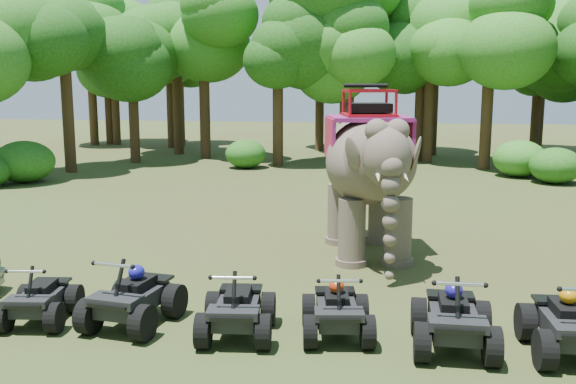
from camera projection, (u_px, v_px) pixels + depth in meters
The scene contains 27 objects.
ground at pixel (279, 292), 13.28m from camera, with size 110.00×110.00×0.00m, color #47381E.
elephant at pixel (368, 171), 15.93m from camera, with size 2.21×5.02×4.22m, color brown, non-canonical shape.
atv_0 at pixel (39, 292), 11.55m from camera, with size 1.12×1.53×1.13m, color black, non-canonical shape.
atv_1 at pixel (133, 290), 11.38m from camera, with size 1.30×1.78×1.32m, color black, non-canonical shape.
atv_2 at pixel (237, 301), 10.91m from camera, with size 1.22×1.68×1.24m, color black, non-canonical shape.
atv_3 at pixel (337, 303), 10.90m from camera, with size 1.17×1.60×1.18m, color black, non-canonical shape.
atv_4 at pixel (454, 310), 10.37m from camera, with size 1.30×1.79×1.32m, color black, non-canonical shape.
atv_5 at pixel (570, 316), 10.12m from camera, with size 1.30×1.78×1.32m, color black, non-canonical shape.
tree_0 at pixel (345, 97), 32.82m from camera, with size 4.90×4.90×7.00m, color #195114, non-canonical shape.
tree_1 at pixel (420, 94), 34.38m from camera, with size 5.09×5.09×7.27m, color #195114, non-canonical shape.
tree_2 at pixel (488, 81), 31.02m from camera, with size 6.04×6.04×8.62m, color #195114, non-canonical shape.
tree_30 at pixel (67, 90), 30.06m from camera, with size 5.44×5.44×7.78m, color #195114, non-canonical shape.
tree_31 at pixel (133, 90), 33.56m from camera, with size 5.36×5.36×7.66m, color #195114, non-canonical shape.
tree_32 at pixel (204, 75), 35.49m from camera, with size 6.50×6.50×9.29m, color #195114, non-canonical shape.
tree_33 at pixel (278, 88), 32.39m from camera, with size 5.51×5.51×7.88m, color #195114, non-canonical shape.
tree_34 at pixel (542, 69), 37.64m from camera, with size 7.01×7.01×10.02m, color #195114, non-canonical shape.
tree_35 at pixel (434, 74), 36.99m from camera, with size 6.59×6.59×9.41m, color #195114, non-canonical shape.
tree_36 at pixel (170, 91), 41.26m from camera, with size 5.11×5.11×7.31m, color #195114, non-canonical shape.
tree_37 at pixel (537, 95), 36.47m from camera, with size 4.92×4.92×7.03m, color #195114, non-canonical shape.
tree_39 at pixel (320, 87), 39.56m from camera, with size 5.50×5.50×7.86m, color #195114, non-canonical shape.
tree_42 at pixel (349, 64), 32.38m from camera, with size 7.18×7.18×10.26m, color #195114, non-canonical shape.
tree_43 at pixel (115, 89), 43.20m from camera, with size 5.31×5.31×7.58m, color #195114, non-canonical shape.
tree_44 at pixel (429, 92), 33.68m from camera, with size 5.24×5.24×7.49m, color #195114, non-canonical shape.
tree_45 at pixel (177, 76), 37.43m from camera, with size 6.42×6.42×9.18m, color #195114, non-canonical shape.
tree_46 at pixel (91, 78), 42.80m from camera, with size 6.28×6.28×8.97m, color #195114, non-canonical shape.
tree_47 at pixel (180, 84), 42.43m from camera, with size 5.72×5.72×8.17m, color #195114, non-canonical shape.
tree_48 at pixel (108, 74), 43.43m from camera, with size 6.65×6.65×9.50m, color #195114, non-canonical shape.
Camera 1 is at (2.07, -12.55, 4.32)m, focal length 40.00 mm.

